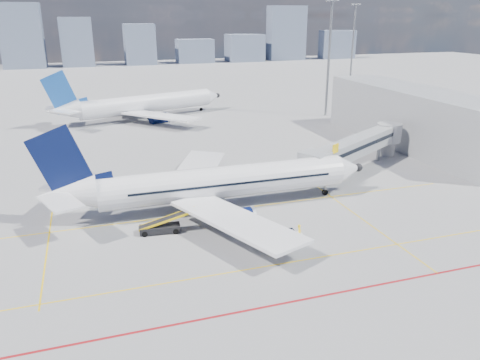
# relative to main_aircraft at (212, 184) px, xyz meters

# --- Properties ---
(ground) EXTENTS (420.00, 420.00, 0.00)m
(ground) POSITION_rel_main_aircraft_xyz_m (1.58, -8.87, -3.22)
(ground) COLOR gray
(ground) RESTS_ON ground
(apron_markings) EXTENTS (90.00, 35.12, 0.01)m
(apron_markings) POSITION_rel_main_aircraft_xyz_m (1.00, -12.78, -3.22)
(apron_markings) COLOR #E4B70C
(apron_markings) RESTS_ON ground
(jet_bridge) EXTENTS (23.55, 15.78, 6.30)m
(jet_bridge) POSITION_rel_main_aircraft_xyz_m (25.09, 8.04, 0.52)
(jet_bridge) COLOR #95989D
(jet_bridge) RESTS_ON ground
(terminal_block) EXTENTS (10.00, 42.00, 10.00)m
(terminal_block) POSITION_rel_main_aircraft_xyz_m (41.53, 17.13, 1.78)
(terminal_block) COLOR #95989D
(terminal_block) RESTS_ON ground
(floodlight_mast_ne) EXTENTS (3.20, 0.61, 25.45)m
(floodlight_mast_ne) POSITION_rel_main_aircraft_xyz_m (39.58, 46.13, 10.37)
(floodlight_mast_ne) COLOR slate
(floodlight_mast_ne) RESTS_ON ground
(floodlight_mast_far) EXTENTS (3.20, 0.61, 25.45)m
(floodlight_mast_far) POSITION_rel_main_aircraft_xyz_m (66.58, 81.13, 10.37)
(floodlight_mast_far) COLOR slate
(floodlight_mast_far) RESTS_ON ground
(distant_skyline) EXTENTS (252.01, 13.42, 27.26)m
(distant_skyline) POSITION_rel_main_aircraft_xyz_m (-7.73, 181.13, 7.32)
(distant_skyline) COLOR slate
(distant_skyline) RESTS_ON ground
(main_aircraft) EXTENTS (39.99, 34.85, 11.65)m
(main_aircraft) POSITION_rel_main_aircraft_xyz_m (0.00, 0.00, 0.00)
(main_aircraft) COLOR silver
(main_aircraft) RESTS_ON ground
(second_aircraft) EXTENTS (40.78, 34.76, 12.24)m
(second_aircraft) POSITION_rel_main_aircraft_xyz_m (-1.91, 55.41, -0.00)
(second_aircraft) COLOR silver
(second_aircraft) RESTS_ON ground
(baggage_tug) EXTENTS (2.04, 1.36, 1.34)m
(baggage_tug) POSITION_rel_main_aircraft_xyz_m (5.60, -10.93, -2.58)
(baggage_tug) COLOR silver
(baggage_tug) RESTS_ON ground
(cargo_dolly) EXTENTS (3.49, 2.39, 1.76)m
(cargo_dolly) POSITION_rel_main_aircraft_xyz_m (3.64, -11.87, -2.26)
(cargo_dolly) COLOR black
(cargo_dolly) RESTS_ON ground
(belt_loader) EXTENTS (6.24, 2.10, 2.51)m
(belt_loader) POSITION_rel_main_aircraft_xyz_m (-6.90, -4.62, -2.57)
(belt_loader) COLOR black
(belt_loader) RESTS_ON ground
(ramp_worker) EXTENTS (0.62, 0.77, 1.83)m
(ramp_worker) POSITION_rel_main_aircraft_xyz_m (6.38, -10.97, -2.31)
(ramp_worker) COLOR yellow
(ramp_worker) RESTS_ON ground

